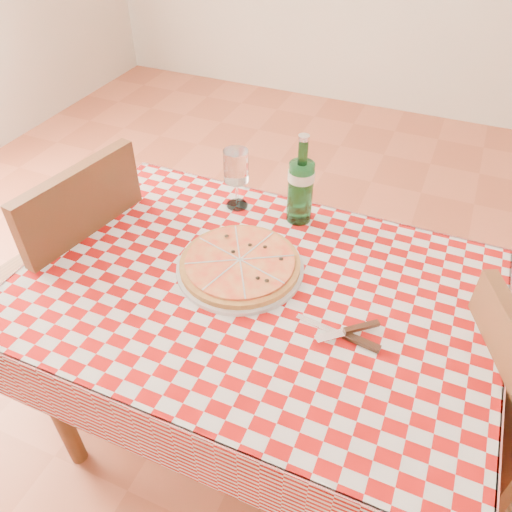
{
  "coord_description": "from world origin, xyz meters",
  "views": [
    {
      "loc": [
        0.39,
        -0.9,
        1.73
      ],
      "look_at": [
        -0.02,
        0.06,
        0.82
      ],
      "focal_mm": 35.0,
      "sensor_mm": 36.0,
      "label": 1
    }
  ],
  "objects": [
    {
      "name": "wine_glass",
      "position": [
        -0.21,
        0.34,
        0.86
      ],
      "size": [
        0.1,
        0.1,
        0.2
      ],
      "primitive_type": null,
      "rotation": [
        0.0,
        0.0,
        0.39
      ],
      "color": "silver",
      "rests_on": "tablecloth"
    },
    {
      "name": "cutlery",
      "position": [
        0.27,
        -0.07,
        0.77
      ],
      "size": [
        0.29,
        0.27,
        0.03
      ],
      "primitive_type": null,
      "rotation": [
        0.0,
        0.0,
        0.36
      ],
      "color": "silver",
      "rests_on": "tablecloth"
    },
    {
      "name": "dining_table",
      "position": [
        0.0,
        0.0,
        0.66
      ],
      "size": [
        1.2,
        0.8,
        0.75
      ],
      "color": "brown",
      "rests_on": "ground"
    },
    {
      "name": "water_bottle",
      "position": [
        0.01,
        0.35,
        0.91
      ],
      "size": [
        0.1,
        0.1,
        0.3
      ],
      "primitive_type": null,
      "rotation": [
        0.0,
        0.0,
        0.28
      ],
      "color": "#175F2A",
      "rests_on": "tablecloth"
    },
    {
      "name": "chair_near",
      "position": [
        0.74,
        0.03,
        0.51
      ],
      "size": [
        0.53,
        0.53,
        0.89
      ],
      "rotation": [
        0.0,
        0.0,
        0.42
      ],
      "color": "brown",
      "rests_on": "ground"
    },
    {
      "name": "chair_far",
      "position": [
        -0.68,
        0.04,
        0.56
      ],
      "size": [
        0.51,
        0.51,
        0.98
      ],
      "rotation": [
        0.0,
        0.0,
        2.97
      ],
      "color": "brown",
      "rests_on": "ground"
    },
    {
      "name": "tablecloth",
      "position": [
        0.0,
        0.0,
        0.75
      ],
      "size": [
        1.3,
        0.9,
        0.01
      ],
      "primitive_type": "cube",
      "color": "#990A09",
      "rests_on": "dining_table"
    },
    {
      "name": "pizza_plate",
      "position": [
        -0.07,
        0.05,
        0.78
      ],
      "size": [
        0.45,
        0.45,
        0.05
      ],
      "primitive_type": null,
      "rotation": [
        0.0,
        0.0,
        -0.26
      ],
      "color": "#BF813F",
      "rests_on": "tablecloth"
    }
  ]
}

